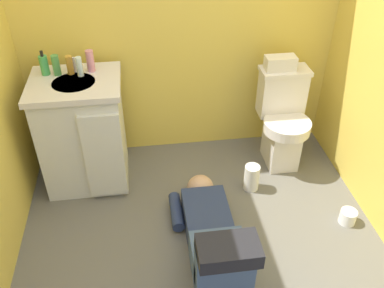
# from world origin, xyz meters

# --- Properties ---
(ground_plane) EXTENTS (2.81, 3.11, 0.04)m
(ground_plane) POSITION_xyz_m (0.00, 0.00, -0.02)
(ground_plane) COLOR #625F58
(toilet) EXTENTS (0.36, 0.46, 0.75)m
(toilet) POSITION_xyz_m (0.74, 0.75, 0.37)
(toilet) COLOR silver
(toilet) RESTS_ON ground_plane
(vanity_cabinet) EXTENTS (0.60, 0.53, 0.82)m
(vanity_cabinet) POSITION_xyz_m (-0.74, 0.72, 0.42)
(vanity_cabinet) COLOR silver
(vanity_cabinet) RESTS_ON ground_plane
(faucet) EXTENTS (0.02, 0.02, 0.10)m
(faucet) POSITION_xyz_m (-0.74, 0.86, 0.87)
(faucet) COLOR silver
(faucet) RESTS_ON vanity_cabinet
(person_plumber) EXTENTS (0.39, 1.06, 0.52)m
(person_plumber) POSITION_xyz_m (0.04, -0.14, 0.18)
(person_plumber) COLOR navy
(person_plumber) RESTS_ON ground_plane
(tissue_box) EXTENTS (0.22, 0.11, 0.10)m
(tissue_box) POSITION_xyz_m (0.69, 0.84, 0.80)
(tissue_box) COLOR silver
(tissue_box) RESTS_ON toilet
(soap_dispenser) EXTENTS (0.06, 0.06, 0.17)m
(soap_dispenser) POSITION_xyz_m (-0.93, 0.84, 0.89)
(soap_dispenser) COLOR green
(soap_dispenser) RESTS_ON vanity_cabinet
(bottle_green) EXTENTS (0.05, 0.05, 0.14)m
(bottle_green) POSITION_xyz_m (-0.85, 0.82, 0.89)
(bottle_green) COLOR #4B984B
(bottle_green) RESTS_ON vanity_cabinet
(bottle_amber) EXTENTS (0.04, 0.04, 0.13)m
(bottle_amber) POSITION_xyz_m (-0.77, 0.83, 0.88)
(bottle_amber) COLOR gold
(bottle_amber) RESTS_ON vanity_cabinet
(bottle_clear) EXTENTS (0.04, 0.04, 0.13)m
(bottle_clear) POSITION_xyz_m (-0.70, 0.79, 0.89)
(bottle_clear) COLOR silver
(bottle_clear) RESTS_ON vanity_cabinet
(bottle_pink) EXTENTS (0.05, 0.05, 0.15)m
(bottle_pink) POSITION_xyz_m (-0.63, 0.85, 0.89)
(bottle_pink) COLOR pink
(bottle_pink) RESTS_ON vanity_cabinet
(paper_towel_roll) EXTENTS (0.11, 0.11, 0.20)m
(paper_towel_roll) POSITION_xyz_m (0.44, 0.43, 0.10)
(paper_towel_roll) COLOR white
(paper_towel_roll) RESTS_ON ground_plane
(toilet_paper_roll) EXTENTS (0.11, 0.11, 0.10)m
(toilet_paper_roll) POSITION_xyz_m (0.99, 0.01, 0.05)
(toilet_paper_roll) COLOR white
(toilet_paper_roll) RESTS_ON ground_plane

